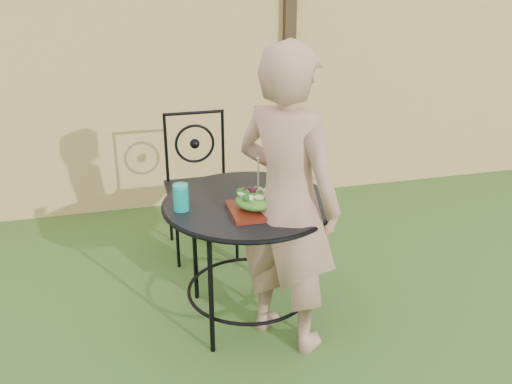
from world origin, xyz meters
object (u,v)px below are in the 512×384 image
patio_table (248,224)px  salad_plate (256,210)px  patio_chair (200,180)px  diner (288,202)px

patio_table → salad_plate: bearing=-88.2°
patio_table → salad_plate: salad_plate is taller
patio_chair → patio_table: bearing=-82.7°
patio_table → patio_chair: size_ratio=0.97×
patio_table → diner: bearing=-57.0°
patio_table → salad_plate: size_ratio=3.42×
patio_table → salad_plate: 0.21m
patio_chair → salad_plate: 1.10m
salad_plate → patio_chair: bearing=96.5°
patio_chair → diner: (0.26, -1.15, 0.29)m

